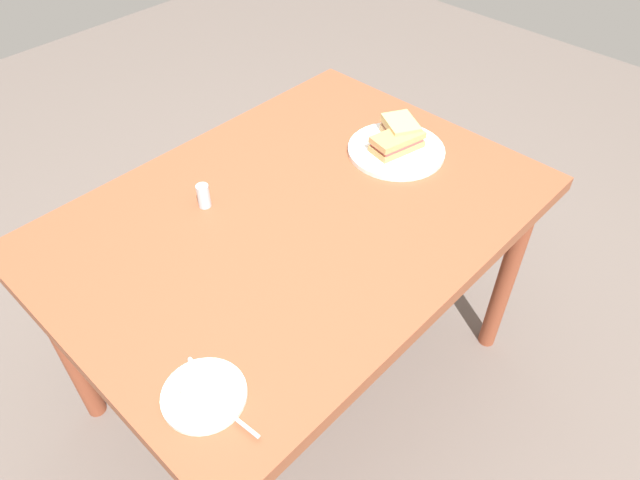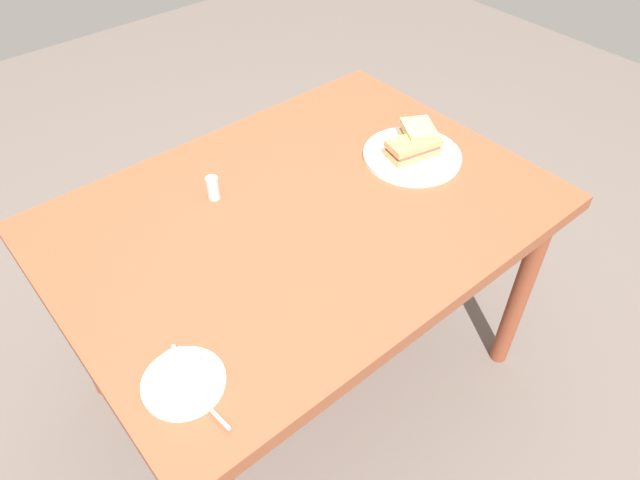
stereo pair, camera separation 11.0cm
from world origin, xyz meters
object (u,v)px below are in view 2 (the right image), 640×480
at_px(spoon, 207,406).
at_px(salt_shaker, 213,188).
at_px(sandwich_front, 413,147).
at_px(coffee_cup, 181,372).
at_px(coffee_saucer, 184,383).
at_px(sandwich_plate, 412,156).
at_px(dining_table, 302,232).
at_px(sandwich_back, 419,135).

relative_size(spoon, salt_shaker, 1.52).
xyz_separation_m(sandwich_front, coffee_cup, (0.87, 0.23, 0.00)).
bearing_deg(salt_shaker, coffee_saucer, 51.48).
bearing_deg(salt_shaker, sandwich_plate, 158.21).
bearing_deg(sandwich_front, sandwich_plate, -142.21).
height_order(coffee_saucer, coffee_cup, coffee_cup).
bearing_deg(coffee_cup, coffee_saucer, 72.57).
height_order(dining_table, sandwich_plate, sandwich_plate).
bearing_deg(dining_table, salt_shaker, -52.03).
relative_size(sandwich_back, coffee_saucer, 0.84).
bearing_deg(coffee_cup, sandwich_front, -165.52).
xyz_separation_m(sandwich_back, coffee_saucer, (0.92, 0.25, -0.04)).
bearing_deg(sandwich_front, dining_table, -4.20).
bearing_deg(coffee_cup, sandwich_plate, -165.43).
relative_size(dining_table, coffee_cup, 11.75).
bearing_deg(spoon, salt_shaker, -123.68).
height_order(coffee_cup, salt_shaker, same).
relative_size(dining_table, sandwich_plate, 4.49).
distance_m(coffee_saucer, salt_shaker, 0.56).
relative_size(sandwich_plate, coffee_cup, 2.62).
height_order(sandwich_plate, coffee_saucer, sandwich_plate).
xyz_separation_m(sandwich_front, salt_shaker, (0.52, -0.21, -0.01)).
distance_m(dining_table, coffee_saucer, 0.56).
bearing_deg(dining_table, sandwich_back, 179.67).
relative_size(dining_table, sandwich_back, 9.09).
bearing_deg(sandwich_back, sandwich_front, 26.96).
bearing_deg(salt_shaker, sandwich_back, 161.94).
bearing_deg(sandwich_back, salt_shaker, -18.06).
xyz_separation_m(spoon, salt_shaker, (-0.34, -0.52, 0.02)).
height_order(sandwich_plate, sandwich_front, sandwich_front).
distance_m(sandwich_front, salt_shaker, 0.57).
bearing_deg(coffee_saucer, dining_table, -152.71).
relative_size(sandwich_back, spoon, 1.39).
xyz_separation_m(sandwich_front, coffee_saucer, (0.87, 0.23, -0.03)).
xyz_separation_m(sandwich_plate, salt_shaker, (0.53, -0.21, 0.03)).
distance_m(sandwich_back, spoon, 0.97).
relative_size(dining_table, sandwich_front, 7.74).
height_order(sandwich_plate, coffee_cup, coffee_cup).
height_order(dining_table, spoon, spoon).
bearing_deg(sandwich_front, sandwich_back, -153.04).
height_order(sandwich_back, spoon, sandwich_back).
relative_size(coffee_cup, salt_shaker, 1.63).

